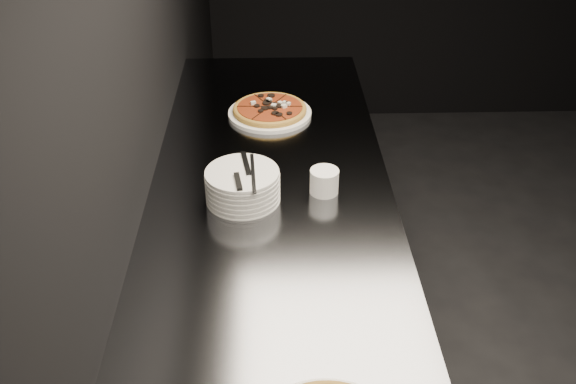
{
  "coord_description": "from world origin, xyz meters",
  "views": [
    {
      "loc": [
        -2.12,
        -1.49,
        1.99
      ],
      "look_at": [
        -2.08,
        0.07,
        0.96
      ],
      "focal_mm": 40.0,
      "sensor_mm": 36.0,
      "label": 1
    }
  ],
  "objects_px": {
    "pizza_tomato": "(270,110)",
    "ramekin": "(324,181)",
    "counter": "(273,333)",
    "plate_stack": "(243,186)",
    "cutlery": "(245,174)"
  },
  "relations": [
    {
      "from": "pizza_tomato",
      "to": "ramekin",
      "type": "distance_m",
      "value": 0.55
    },
    {
      "from": "counter",
      "to": "pizza_tomato",
      "type": "height_order",
      "value": "pizza_tomato"
    },
    {
      "from": "counter",
      "to": "pizza_tomato",
      "type": "distance_m",
      "value": 0.81
    },
    {
      "from": "pizza_tomato",
      "to": "plate_stack",
      "type": "distance_m",
      "value": 0.56
    },
    {
      "from": "pizza_tomato",
      "to": "plate_stack",
      "type": "height_order",
      "value": "plate_stack"
    },
    {
      "from": "pizza_tomato",
      "to": "counter",
      "type": "bearing_deg",
      "value": -89.96
    },
    {
      "from": "pizza_tomato",
      "to": "cutlery",
      "type": "xyz_separation_m",
      "value": [
        -0.07,
        -0.57,
        0.08
      ]
    },
    {
      "from": "ramekin",
      "to": "plate_stack",
      "type": "bearing_deg",
      "value": -172.0
    },
    {
      "from": "plate_stack",
      "to": "cutlery",
      "type": "relative_size",
      "value": 0.93
    },
    {
      "from": "counter",
      "to": "cutlery",
      "type": "distance_m",
      "value": 0.57
    },
    {
      "from": "plate_stack",
      "to": "cutlery",
      "type": "distance_m",
      "value": 0.05
    },
    {
      "from": "pizza_tomato",
      "to": "plate_stack",
      "type": "xyz_separation_m",
      "value": [
        -0.08,
        -0.56,
        0.03
      ]
    },
    {
      "from": "pizza_tomato",
      "to": "ramekin",
      "type": "height_order",
      "value": "ramekin"
    },
    {
      "from": "cutlery",
      "to": "ramekin",
      "type": "relative_size",
      "value": 2.68
    },
    {
      "from": "counter",
      "to": "plate_stack",
      "type": "xyz_separation_m",
      "value": [
        -0.08,
        0.1,
        0.51
      ]
    }
  ]
}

